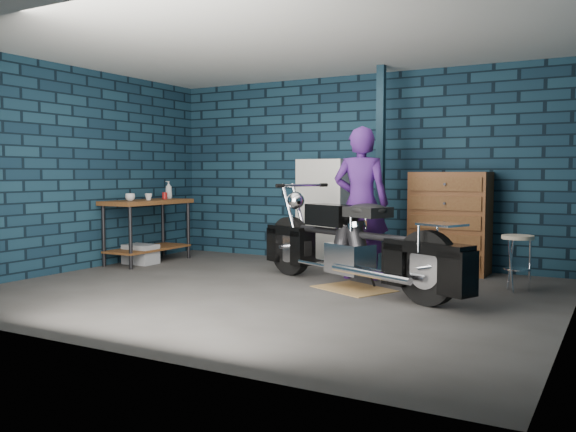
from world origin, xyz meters
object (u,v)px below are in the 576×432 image
object	(u,v)px
motorcycle	(354,237)
locker	(325,211)
storage_bin	(141,254)
shop_stool	(517,263)
tool_chest	(450,223)
person	(361,203)
workbench	(148,231)

from	to	relation	value
motorcycle	locker	distance (m)	2.02
storage_bin	shop_stool	bearing A→B (deg)	5.13
motorcycle	shop_stool	bearing A→B (deg)	49.02
motorcycle	tool_chest	xyz separation A→B (m)	(0.64, 1.64, 0.07)
person	storage_bin	size ratio (longest dim) A/B	4.13
person	shop_stool	bearing A→B (deg)	170.58
motorcycle	tool_chest	size ratio (longest dim) A/B	2.02
storage_bin	motorcycle	bearing A→B (deg)	-4.73
motorcycle	shop_stool	size ratio (longest dim) A/B	4.28
workbench	shop_stool	xyz separation A→B (m)	(5.06, 0.27, -0.14)
motorcycle	workbench	bearing A→B (deg)	-163.11
motorcycle	locker	bearing A→B (deg)	149.65
workbench	tool_chest	distance (m)	4.26
locker	shop_stool	xyz separation A→B (m)	(2.77, -0.91, -0.44)
shop_stool	motorcycle	bearing A→B (deg)	-155.55
storage_bin	tool_chest	bearing A→B (deg)	18.52
storage_bin	locker	distance (m)	2.71
shop_stool	workbench	bearing A→B (deg)	-176.93
person	tool_chest	world-z (taller)	person
person	shop_stool	distance (m)	1.92
person	shop_stool	size ratio (longest dim) A/B	2.99
motorcycle	shop_stool	distance (m)	1.80
motorcycle	person	bearing A→B (deg)	130.97
person	tool_chest	xyz separation A→B (m)	(0.85, 0.96, -0.27)
motorcycle	locker	size ratio (longest dim) A/B	1.78
locker	person	bearing A→B (deg)	-45.23
locker	storage_bin	bearing A→B (deg)	-148.98
motorcycle	storage_bin	distance (m)	3.46
storage_bin	workbench	bearing A→B (deg)	96.31
person	shop_stool	world-z (taller)	person
locker	tool_chest	size ratio (longest dim) A/B	1.14
tool_chest	shop_stool	xyz separation A→B (m)	(0.97, -0.91, -0.35)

